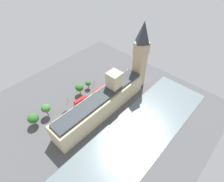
{
  "coord_description": "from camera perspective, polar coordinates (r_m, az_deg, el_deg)",
  "views": [
    {
      "loc": [
        -64.28,
        57.0,
        99.9
      ],
      "look_at": [
        1.0,
        -14.5,
        8.57
      ],
      "focal_mm": 29.2,
      "sensor_mm": 36.0,
      "label": 1
    }
  ],
  "objects": [
    {
      "name": "pedestrian_under_trees",
      "position": [
        151.59,
        3.1,
        2.41
      ],
      "size": [
        0.7,
        0.69,
        1.69
      ],
      "rotation": [
        0.0,
        0.0,
        3.94
      ],
      "color": "maroon",
      "rests_on": "ground"
    },
    {
      "name": "double_decker_bus_kerbside",
      "position": [
        142.34,
        -3.98,
        0.09
      ],
      "size": [
        3.19,
        10.64,
        4.75
      ],
      "rotation": [
        0.0,
        0.0,
        -0.06
      ],
      "color": "red",
      "rests_on": "ground"
    },
    {
      "name": "pedestrian_near_tower",
      "position": [
        140.39,
        -1.98,
        -1.67
      ],
      "size": [
        0.65,
        0.6,
        1.52
      ],
      "rotation": [
        0.0,
        0.0,
        4.13
      ],
      "color": "maroon",
      "rests_on": "ground"
    },
    {
      "name": "ground_plane",
      "position": [
        131.76,
        -3.96,
        -6.12
      ],
      "size": [
        144.77,
        144.77,
        0.0
      ],
      "primitive_type": "plane",
      "color": "#4C4C4F"
    },
    {
      "name": "pedestrian_corner",
      "position": [
        138.74,
        -2.88,
        -2.38
      ],
      "size": [
        0.65,
        0.67,
        1.59
      ],
      "rotation": [
        0.0,
        0.0,
        2.44
      ],
      "color": "black",
      "rests_on": "ground"
    },
    {
      "name": "car_black_trailing",
      "position": [
        132.97,
        -14.44,
        -6.68
      ],
      "size": [
        2.06,
        4.7,
        1.74
      ],
      "rotation": [
        0.0,
        0.0,
        -0.03
      ],
      "color": "black",
      "rests_on": "ground"
    },
    {
      "name": "plane_tree_slot_11",
      "position": [
        146.01,
        -7.5,
        2.45
      ],
      "size": [
        4.55,
        4.55,
        7.17
      ],
      "color": "brown",
      "rests_on": "ground"
    },
    {
      "name": "plane_tree_far_end",
      "position": [
        130.94,
        -20.02,
        -5.09
      ],
      "size": [
        6.28,
        6.28,
        10.07
      ],
      "color": "brown",
      "rests_on": "ground"
    },
    {
      "name": "plane_tree_leading",
      "position": [
        141.2,
        -10.16,
        1.05
      ],
      "size": [
        6.24,
        6.24,
        9.12
      ],
      "color": "brown",
      "rests_on": "ground"
    },
    {
      "name": "street_lamp_slot_12",
      "position": [
        137.58,
        -13.82,
        -2.13
      ],
      "size": [
        0.56,
        0.56,
        6.58
      ],
      "color": "black",
      "rests_on": "ground"
    },
    {
      "name": "car_yellow_cab_by_river_gate",
      "position": [
        151.81,
        -0.01,
        2.62
      ],
      "size": [
        1.95,
        4.53,
        1.74
      ],
      "rotation": [
        0.0,
        0.0,
        -0.04
      ],
      "color": "gold",
      "rests_on": "ground"
    },
    {
      "name": "plane_tree_slot_10",
      "position": [
        129.56,
        -23.46,
        -7.84
      ],
      "size": [
        7.17,
        7.17,
        9.31
      ],
      "color": "brown",
      "rests_on": "ground"
    },
    {
      "name": "street_lamp_slot_13",
      "position": [
        148.78,
        -5.7,
        2.99
      ],
      "size": [
        0.56,
        0.56,
        5.82
      ],
      "color": "black",
      "rests_on": "ground"
    },
    {
      "name": "clock_tower",
      "position": [
        136.57,
        8.96,
        11.02
      ],
      "size": [
        8.86,
        8.86,
        54.2
      ],
      "color": "tan",
      "rests_on": "ground"
    },
    {
      "name": "double_decker_bus_opposite_hall",
      "position": [
        136.2,
        -9.74,
        -3.06
      ],
      "size": [
        3.51,
        10.69,
        4.75
      ],
      "rotation": [
        0.0,
        0.0,
        3.05
      ],
      "color": "red",
      "rests_on": "ground"
    },
    {
      "name": "car_dark_green_midblock",
      "position": [
        128.02,
        -17.67,
        -10.31
      ],
      "size": [
        2.13,
        4.17,
        1.74
      ],
      "rotation": [
        0.0,
        0.0,
        3.05
      ],
      "color": "#19472D",
      "rests_on": "ground"
    },
    {
      "name": "parliament_building",
      "position": [
        125.19,
        -3.01,
        -3.71
      ],
      "size": [
        14.09,
        74.77,
        27.32
      ],
      "color": "#CCBA8E",
      "rests_on": "ground"
    },
    {
      "name": "river_thames",
      "position": [
        119.36,
        7.23,
        -13.94
      ],
      "size": [
        36.66,
        130.3,
        0.25
      ],
      "primitive_type": "cube",
      "color": "slate",
      "rests_on": "ground"
    }
  ]
}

